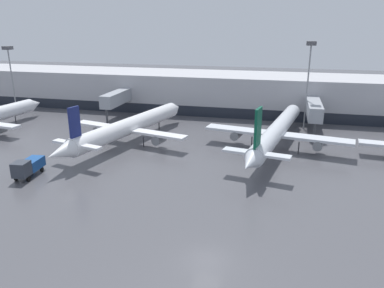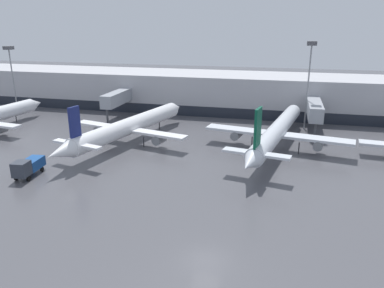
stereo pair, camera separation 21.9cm
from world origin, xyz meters
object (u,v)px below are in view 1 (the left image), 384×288
Objects in this scene: parked_jet_0 at (128,127)px; service_truck_0 at (28,166)px; apron_light_mast_3 at (9,59)px; parked_jet_4 at (276,131)px; apron_light_mast_2 at (310,60)px.

parked_jet_0 is 19.52m from service_truck_0.
parked_jet_0 is at bearing -25.12° from apron_light_mast_3.
apron_light_mast_3 is at bearing 78.46° from parked_jet_0.
apron_light_mast_3 reaches higher than service_truck_0.
parked_jet_0 reaches higher than service_truck_0.
parked_jet_4 is 2.44× the size of apron_light_mast_3.
parked_jet_4 is 6.58× the size of service_truck_0.
service_truck_0 is at bearing 131.46° from parked_jet_4.
service_truck_0 is (-33.60, -20.45, -1.72)m from parked_jet_4.
apron_light_mast_3 reaches higher than parked_jet_0.
parked_jet_4 is 18.99m from apron_light_mast_2.
parked_jet_4 is at bearing -70.73° from parked_jet_0.
service_truck_0 is 0.37× the size of apron_light_mast_3.
apron_light_mast_2 is (5.22, 14.86, 10.62)m from parked_jet_4.
apron_light_mast_2 is 1.12× the size of apron_light_mast_3.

